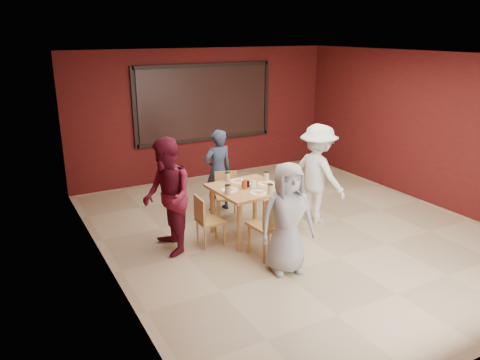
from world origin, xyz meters
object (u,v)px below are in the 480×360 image
chair_front (271,222)px  chair_back (227,192)px  chair_left (206,218)px  diner_left (167,197)px  dining_table (248,193)px  chair_right (288,198)px  diner_right (318,174)px  diner_back (218,171)px  diner_front (287,218)px

chair_front → chair_back: bearing=84.8°
chair_left → diner_left: size_ratio=0.46×
dining_table → chair_right: dining_table is taller
chair_front → chair_right: (0.82, 0.78, -0.03)m
dining_table → chair_back: size_ratio=1.36×
dining_table → chair_right: (0.73, -0.04, -0.20)m
diner_left → chair_right: bearing=92.1°
chair_left → diner_left: bearing=172.2°
diner_left → diner_right: (2.64, -0.08, -0.02)m
chair_back → diner_back: 0.47m
chair_front → dining_table: bearing=84.0°
diner_back → diner_left: bearing=35.3°
dining_table → diner_front: 1.25m
chair_right → diner_left: size_ratio=0.53×
chair_left → diner_left: (-0.57, 0.08, 0.41)m
chair_back → diner_right: bearing=-35.2°
chair_right → diner_back: size_ratio=0.61×
dining_table → diner_right: bearing=-1.3°
chair_back → chair_front: bearing=-95.2°
dining_table → diner_left: 1.32m
diner_front → diner_right: size_ratio=0.91×
diner_back → diner_right: bearing=129.5°
chair_left → diner_front: size_ratio=0.52×
chair_front → diner_back: diner_back is taller
chair_left → diner_front: bearing=-62.6°
diner_right → chair_right: bearing=79.0°
chair_right → diner_back: diner_back is taller
chair_front → diner_left: (-1.22, 0.87, 0.32)m
chair_right → diner_back: bearing=117.1°
dining_table → diner_back: 1.24m
chair_left → diner_right: size_ratio=0.47×
diner_back → chair_back: bearing=82.2°
dining_table → chair_front: 0.83m
chair_front → diner_front: size_ratio=0.63×
chair_front → chair_left: (-0.65, 0.79, -0.10)m
dining_table → chair_front: size_ratio=1.14×
chair_back → diner_left: bearing=-149.4°
dining_table → chair_back: dining_table is taller
chair_left → chair_right: 1.47m
chair_right → diner_back: (-0.65, 1.27, 0.24)m
chair_left → diner_left: diner_left is taller
diner_front → chair_right: bearing=68.0°
chair_right → chair_left: bearing=179.5°
dining_table → chair_right: size_ratio=1.21×
diner_front → diner_left: size_ratio=0.89×
dining_table → diner_front: size_ratio=0.71×
dining_table → diner_back: size_ratio=0.73×
dining_table → chair_front: dining_table is taller
diner_back → diner_left: diner_left is taller
chair_back → diner_right: (1.27, -0.89, 0.39)m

